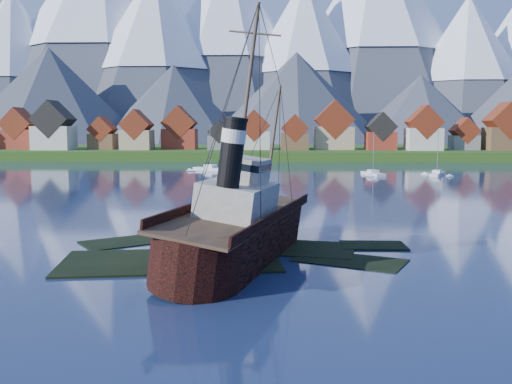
{
  "coord_description": "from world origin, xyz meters",
  "views": [
    {
      "loc": [
        5.78,
        -48.26,
        11.32
      ],
      "look_at": [
        3.84,
        6.0,
        5.0
      ],
      "focal_mm": 40.0,
      "sensor_mm": 36.0,
      "label": 1
    }
  ],
  "objects_px": {
    "tugboat_wreck": "(237,226)",
    "sailboat_e": "(373,174)",
    "sailboat_d": "(437,174)",
    "sailboat_c": "(210,169)"
  },
  "relations": [
    {
      "from": "tugboat_wreck",
      "to": "sailboat_e",
      "type": "distance_m",
      "value": 87.34
    },
    {
      "from": "sailboat_d",
      "to": "sailboat_e",
      "type": "xyz_separation_m",
      "value": [
        -14.47,
        0.44,
        -0.02
      ]
    },
    {
      "from": "sailboat_c",
      "to": "sailboat_d",
      "type": "relative_size",
      "value": 1.16
    },
    {
      "from": "sailboat_c",
      "to": "sailboat_e",
      "type": "distance_m",
      "value": 41.03
    },
    {
      "from": "sailboat_c",
      "to": "sailboat_e",
      "type": "bearing_deg",
      "value": -76.95
    },
    {
      "from": "sailboat_d",
      "to": "sailboat_e",
      "type": "height_order",
      "value": "sailboat_d"
    },
    {
      "from": "sailboat_c",
      "to": "sailboat_d",
      "type": "height_order",
      "value": "sailboat_c"
    },
    {
      "from": "tugboat_wreck",
      "to": "sailboat_d",
      "type": "distance_m",
      "value": 92.25
    },
    {
      "from": "sailboat_e",
      "to": "tugboat_wreck",
      "type": "bearing_deg",
      "value": -122.4
    },
    {
      "from": "sailboat_c",
      "to": "sailboat_d",
      "type": "bearing_deg",
      "value": -72.82
    }
  ]
}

